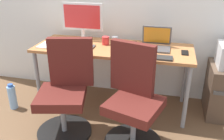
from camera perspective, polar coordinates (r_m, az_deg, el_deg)
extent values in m
plane|color=brown|center=(3.00, 0.23, -7.90)|extent=(5.28, 5.28, 0.00)
cube|color=#B77542|center=(2.70, 0.25, 5.07)|extent=(1.72, 0.63, 0.03)
cylinder|color=gray|center=(2.90, -16.78, -2.39)|extent=(0.04, 0.04, 0.70)
cylinder|color=gray|center=(2.55, 16.85, -6.21)|extent=(0.04, 0.04, 0.70)
cylinder|color=gray|center=(3.32, -12.34, 1.51)|extent=(0.04, 0.04, 0.70)
cylinder|color=gray|center=(3.02, 16.55, -1.27)|extent=(0.04, 0.04, 0.70)
cylinder|color=black|center=(2.59, -10.92, -13.77)|extent=(0.54, 0.54, 0.03)
cylinder|color=gray|center=(2.49, -11.25, -10.38)|extent=(0.05, 0.05, 0.34)
cube|color=#591E19|center=(2.37, -11.66, -6.07)|extent=(0.53, 0.53, 0.09)
cube|color=#591E19|center=(2.38, -9.48, 1.83)|extent=(0.42, 0.17, 0.48)
cylinder|color=gray|center=(2.31, 4.97, -12.84)|extent=(0.05, 0.05, 0.34)
cube|color=#591E19|center=(2.19, 5.17, -8.32)|extent=(0.55, 0.55, 0.09)
cube|color=#591E19|center=(2.22, 4.75, 0.46)|extent=(0.42, 0.19, 0.48)
cylinder|color=#8CBFF2|center=(3.09, -22.08, -5.90)|extent=(0.09, 0.09, 0.28)
cylinder|color=#2D59B2|center=(3.02, -22.53, -3.33)|extent=(0.06, 0.06, 0.03)
cylinder|color=silver|center=(2.97, -6.65, 7.08)|extent=(0.18, 0.18, 0.01)
cylinder|color=silver|center=(2.95, -6.71, 8.21)|extent=(0.04, 0.04, 0.11)
cube|color=silver|center=(2.90, -6.91, 12.21)|extent=(0.48, 0.03, 0.31)
cube|color=red|center=(2.89, -7.02, 12.14)|extent=(0.43, 0.00, 0.26)
cube|color=#4C4C51|center=(2.65, 9.94, 4.87)|extent=(0.31, 0.22, 0.02)
cube|color=#4C4C51|center=(2.74, 10.33, 7.94)|extent=(0.31, 0.06, 0.21)
cube|color=orange|center=(2.74, 10.33, 7.94)|extent=(0.28, 0.05, 0.17)
cube|color=#515156|center=(2.72, -7.60, 5.54)|extent=(0.34, 0.12, 0.02)
cube|color=#2D2D2D|center=(2.41, 9.87, 2.94)|extent=(0.34, 0.12, 0.02)
ellipsoid|color=#2D2D2D|center=(2.51, 1.62, 4.38)|extent=(0.06, 0.10, 0.03)
ellipsoid|color=silver|center=(2.62, 2.12, 5.20)|extent=(0.06, 0.10, 0.03)
cylinder|color=red|center=(2.76, -1.50, 6.83)|extent=(0.08, 0.08, 0.09)
cylinder|color=slate|center=(2.71, 0.62, 6.64)|extent=(0.07, 0.07, 0.10)
cube|color=black|center=(2.61, 16.54, 3.86)|extent=(0.07, 0.14, 0.01)
cube|color=black|center=(2.81, 4.88, 6.18)|extent=(0.07, 0.14, 0.01)
cube|color=white|center=(2.85, -13.97, 5.86)|extent=(0.21, 0.30, 0.01)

